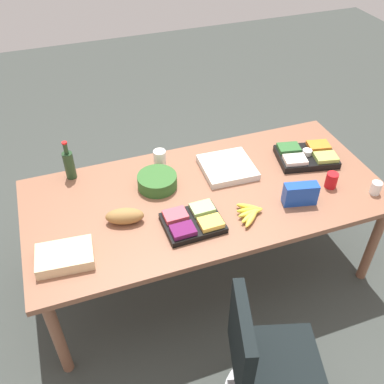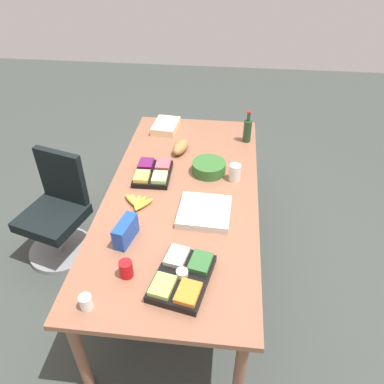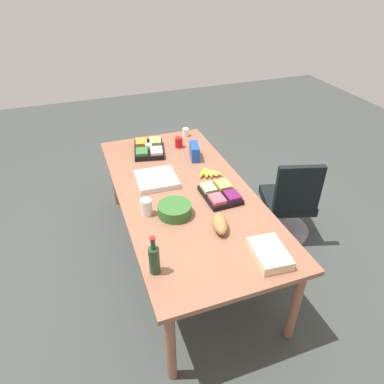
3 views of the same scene
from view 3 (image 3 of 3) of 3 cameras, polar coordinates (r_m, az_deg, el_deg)
ground_plane at (r=3.60m, az=-1.09°, el=-10.21°), size 10.00×10.00×0.00m
conference_table at (r=3.14m, az=-1.23°, el=-0.83°), size 2.43×1.14×0.78m
office_chair at (r=3.74m, az=15.29°, el=-2.46°), size 0.60×0.59×0.94m
chip_bag_blue at (r=3.59m, az=0.41°, el=6.60°), size 0.23×0.13×0.15m
bread_loaf at (r=2.67m, az=4.59°, el=-5.16°), size 0.26×0.17×0.10m
paper_cup at (r=4.08m, az=-1.05°, el=9.68°), size 0.07×0.07×0.09m
fruit_platter at (r=3.02m, az=4.60°, el=-0.30°), size 0.37×0.29×0.07m
mayo_jar at (r=2.82m, az=-7.43°, el=-2.44°), size 0.10×0.10×0.14m
red_solo_cup at (r=3.82m, az=-2.16°, el=8.05°), size 0.09×0.09×0.11m
wine_bottle at (r=2.30m, az=-6.16°, el=-10.78°), size 0.08×0.08×0.30m
veggie_tray at (r=3.76m, az=-7.02°, el=7.03°), size 0.47×0.38×0.09m
salad_bowl at (r=2.80m, az=-2.83°, el=-2.89°), size 0.29×0.29×0.09m
pizza_box at (r=3.24m, az=-5.77°, el=2.08°), size 0.37×0.37×0.05m
banana_bunch at (r=3.32m, az=2.67°, el=3.16°), size 0.19×0.24×0.04m
sheet_cake at (r=2.50m, az=12.47°, el=-9.74°), size 0.34×0.25×0.07m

